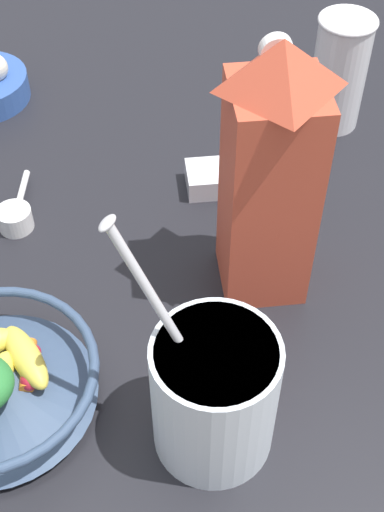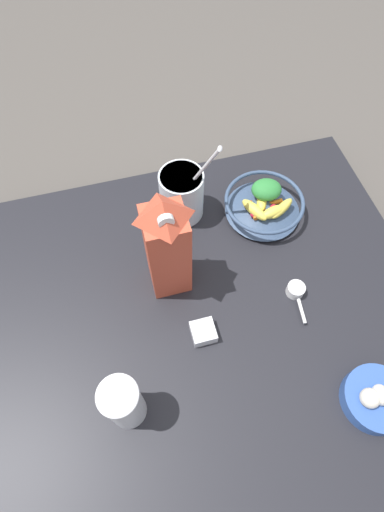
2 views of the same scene
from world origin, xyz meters
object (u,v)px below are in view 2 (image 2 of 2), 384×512
object	(u,v)px
yogurt_tub	(183,192)
drinking_cup	(124,403)
fruit_bowl	(264,204)
milk_carton	(167,246)
garlic_bowl	(376,398)
spice_jar	(203,332)

from	to	relation	value
yogurt_tub	drinking_cup	world-z (taller)	yogurt_tub
fruit_bowl	milk_carton	bearing A→B (deg)	-155.47
fruit_bowl	milk_carton	world-z (taller)	milk_carton
yogurt_tub	garlic_bowl	distance (m)	0.62
fruit_bowl	spice_jar	world-z (taller)	fruit_bowl
fruit_bowl	milk_carton	xyz separation A→B (m)	(-0.28, -0.13, 0.11)
yogurt_tub	milk_carton	bearing A→B (deg)	-113.46
drinking_cup	fruit_bowl	bearing A→B (deg)	42.80
fruit_bowl	yogurt_tub	bearing A→B (deg)	163.45
milk_carton	yogurt_tub	world-z (taller)	milk_carton
milk_carton	garlic_bowl	xyz separation A→B (m)	(0.33, -0.38, -0.13)
drinking_cup	garlic_bowl	world-z (taller)	drinking_cup
drinking_cup	garlic_bowl	distance (m)	0.50
fruit_bowl	drinking_cup	bearing A→B (deg)	-137.20
milk_carton	garlic_bowl	bearing A→B (deg)	-48.64
yogurt_tub	garlic_bowl	world-z (taller)	yogurt_tub
drinking_cup	yogurt_tub	bearing A→B (deg)	63.27
fruit_bowl	drinking_cup	distance (m)	0.59
drinking_cup	spice_jar	bearing A→B (deg)	31.69
milk_carton	fruit_bowl	bearing A→B (deg)	24.53
fruit_bowl	milk_carton	distance (m)	0.33
drinking_cup	milk_carton	bearing A→B (deg)	61.10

